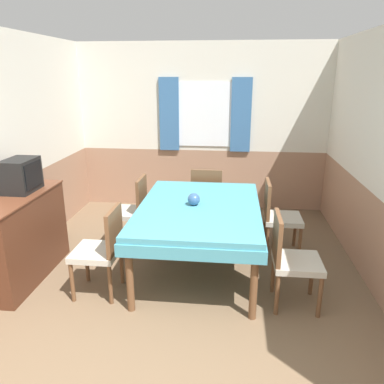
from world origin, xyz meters
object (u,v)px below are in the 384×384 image
object	(u,v)px
chair_right_near	(290,257)
sideboard	(21,237)
vase	(194,199)
dining_table	(199,214)
chair_head_window	(207,196)
chair_left_near	(102,248)
chair_right_far	(278,214)
chair_left_far	(132,209)
tv	(21,175)

from	to	relation	value
chair_right_near	sideboard	world-z (taller)	sideboard
chair_right_near	sideboard	size ratio (longest dim) A/B	0.72
chair_right_near	vase	distance (m)	1.17
dining_table	sideboard	world-z (taller)	sideboard
sideboard	vase	bearing A→B (deg)	11.37
chair_head_window	chair_right_near	world-z (taller)	same
chair_left_near	vase	bearing A→B (deg)	-56.38
dining_table	chair_right_far	bearing A→B (deg)	31.58
chair_left_near	sideboard	distance (m)	0.98
chair_left_far	sideboard	xyz separation A→B (m)	(-0.96, -0.92, -0.02)
chair_right_far	vase	world-z (taller)	same
tv	chair_right_far	bearing A→B (deg)	15.08
dining_table	chair_right_far	world-z (taller)	chair_right_far
dining_table	chair_left_near	size ratio (longest dim) A/B	2.03
chair_left_far	chair_right_far	bearing A→B (deg)	-90.00
vase	dining_table	bearing A→B (deg)	-5.08
chair_right_far	vase	distance (m)	1.17
dining_table	sideboard	size ratio (longest dim) A/B	1.47
chair_left_far	tv	xyz separation A→B (m)	(-0.97, -0.75, 0.61)
chair_left_far	sideboard	bearing A→B (deg)	133.53
chair_left_near	chair_right_near	xyz separation A→B (m)	(1.81, 0.00, 0.00)
tv	dining_table	bearing A→B (deg)	5.85
dining_table	chair_right_far	distance (m)	1.08
chair_left_near	sideboard	size ratio (longest dim) A/B	0.72
chair_left_far	chair_right_near	xyz separation A→B (m)	(1.81, -1.11, 0.00)
chair_right_near	chair_right_far	bearing A→B (deg)	-180.00
dining_table	chair_head_window	world-z (taller)	chair_head_window
sideboard	tv	bearing A→B (deg)	91.11
chair_right_near	chair_left_far	bearing A→B (deg)	-121.58
chair_head_window	sideboard	xyz separation A→B (m)	(-1.87, -1.53, -0.02)
chair_head_window	sideboard	distance (m)	2.42
dining_table	sideboard	xyz separation A→B (m)	(-1.87, -0.36, -0.20)
chair_left_far	vase	xyz separation A→B (m)	(0.85, -0.55, 0.34)
chair_left_far	sideboard	size ratio (longest dim) A/B	0.72
vase	tv	bearing A→B (deg)	-173.78
chair_right_far	sideboard	xyz separation A→B (m)	(-2.78, -0.92, -0.02)
chair_right_near	vase	xyz separation A→B (m)	(-0.97, 0.56, 0.34)
chair_right_near	sideboard	distance (m)	2.78
chair_right_far	chair_right_near	xyz separation A→B (m)	(0.00, -1.11, 0.00)
sideboard	vase	size ratio (longest dim) A/B	9.43
chair_right_far	vase	xyz separation A→B (m)	(-0.97, -0.55, 0.34)
chair_right_near	sideboard	bearing A→B (deg)	-94.09
chair_head_window	vase	bearing A→B (deg)	-92.97
dining_table	tv	xyz separation A→B (m)	(-1.87, -0.19, 0.44)
chair_head_window	chair_right_near	xyz separation A→B (m)	(0.91, -1.73, 0.00)
dining_table	chair_left_far	world-z (taller)	chair_left_far
chair_left_near	sideboard	world-z (taller)	sideboard
chair_head_window	chair_left_far	distance (m)	1.09
chair_right_far	tv	distance (m)	2.94
vase	chair_right_near	bearing A→B (deg)	-30.19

